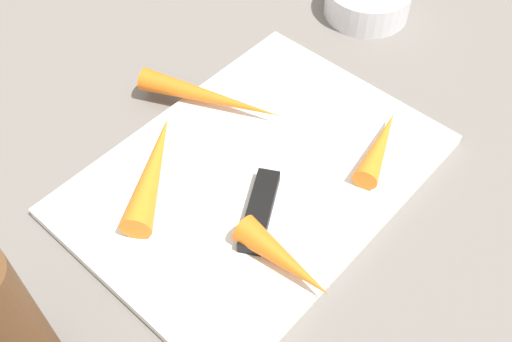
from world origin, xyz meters
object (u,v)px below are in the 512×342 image
(cutting_board, at_px, (256,175))
(carrot_longest, at_px, (210,97))
(pepper_grinder, at_px, (6,327))
(carrot_long, at_px, (153,169))
(carrot_shortest, at_px, (284,260))
(small_bowl, at_px, (367,0))
(carrot_short, at_px, (380,145))
(knife, at_px, (263,200))

(cutting_board, distance_m, carrot_longest, 0.11)
(carrot_longest, relative_size, pepper_grinder, 1.04)
(cutting_board, bearing_deg, carrot_long, -42.48)
(cutting_board, height_order, carrot_shortest, carrot_shortest)
(carrot_long, relative_size, carrot_shortest, 1.43)
(carrot_long, bearing_deg, carrot_shortest, -122.13)
(carrot_longest, xyz_separation_m, pepper_grinder, (0.30, 0.10, 0.05))
(carrot_shortest, bearing_deg, small_bowl, 115.39)
(carrot_short, distance_m, carrot_longest, 0.19)
(carrot_long, xyz_separation_m, carrot_shortest, (-0.01, 0.16, -0.00))
(carrot_long, height_order, carrot_shortest, carrot_long)
(knife, bearing_deg, carrot_shortest, -152.77)
(carrot_long, relative_size, carrot_short, 1.42)
(cutting_board, relative_size, pepper_grinder, 2.30)
(cutting_board, relative_size, small_bowl, 3.31)
(cutting_board, bearing_deg, small_bowl, -165.51)
(cutting_board, bearing_deg, carrot_shortest, 54.64)
(carrot_short, xyz_separation_m, pepper_grinder, (0.36, -0.08, 0.05))
(carrot_shortest, relative_size, carrot_short, 0.99)
(carrot_shortest, height_order, carrot_short, carrot_shortest)
(carrot_short, xyz_separation_m, carrot_longest, (0.07, -0.18, 0.00))
(cutting_board, distance_m, carrot_short, 0.13)
(carrot_shortest, relative_size, carrot_longest, 0.61)
(carrot_short, height_order, small_bowl, small_bowl)
(carrot_long, relative_size, pepper_grinder, 0.90)
(carrot_shortest, bearing_deg, carrot_longest, 152.58)
(knife, distance_m, carrot_shortest, 0.07)
(pepper_grinder, bearing_deg, carrot_shortest, 154.69)
(cutting_board, xyz_separation_m, carrot_longest, (-0.04, -0.10, 0.02))
(carrot_short, bearing_deg, carrot_long, 122.85)
(small_bowl, bearing_deg, carrot_shortest, 24.92)
(knife, distance_m, carrot_longest, 0.14)
(carrot_shortest, relative_size, small_bowl, 0.91)
(knife, distance_m, small_bowl, 0.34)
(cutting_board, xyz_separation_m, small_bowl, (-0.30, -0.08, 0.01))
(knife, height_order, carrot_longest, carrot_longest)
(carrot_short, distance_m, small_bowl, 0.25)
(knife, bearing_deg, small_bowl, -10.89)
(knife, relative_size, small_bowl, 1.69)
(carrot_long, xyz_separation_m, small_bowl, (-0.37, -0.01, -0.01))
(carrot_long, bearing_deg, carrot_longest, -19.71)
(carrot_shortest, height_order, pepper_grinder, pepper_grinder)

